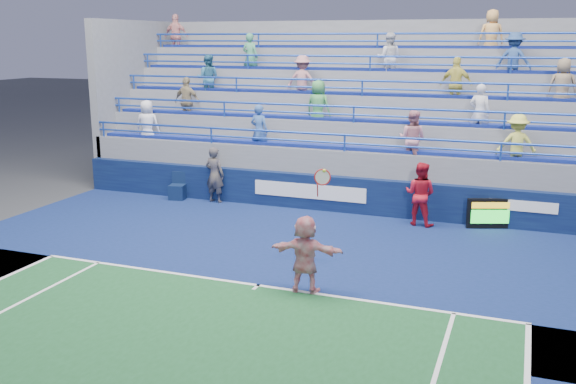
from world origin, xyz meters
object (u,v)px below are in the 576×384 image
at_px(serve_speed_board, 489,214).
at_px(tennis_player, 305,254).
at_px(ball_girl, 420,194).
at_px(judge_chair, 178,191).
at_px(line_judge, 215,175).

relative_size(serve_speed_board, tennis_player, 0.46).
xyz_separation_m(tennis_player, ball_girl, (1.41, 5.84, 0.08)).
distance_m(judge_chair, ball_girl, 7.98).
bearing_deg(serve_speed_board, ball_girl, -170.40).
bearing_deg(ball_girl, tennis_player, 87.62).
distance_m(serve_speed_board, line_judge, 8.52).
bearing_deg(ball_girl, line_judge, 8.42).
bearing_deg(line_judge, judge_chair, 10.15).
xyz_separation_m(line_judge, ball_girl, (6.62, -0.32, -0.00)).
height_order(line_judge, ball_girl, line_judge).
distance_m(serve_speed_board, tennis_player, 7.00).
xyz_separation_m(judge_chair, ball_girl, (7.95, -0.23, 0.62)).
height_order(judge_chair, line_judge, line_judge).
relative_size(serve_speed_board, line_judge, 0.67).
height_order(serve_speed_board, judge_chair, judge_chair).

